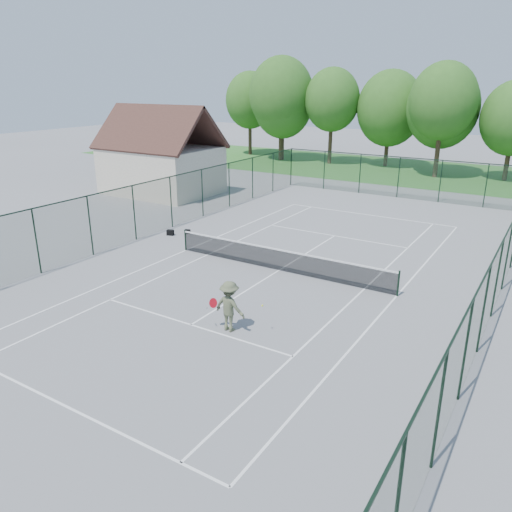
# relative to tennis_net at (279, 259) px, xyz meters

# --- Properties ---
(ground) EXTENTS (140.00, 140.00, 0.00)m
(ground) POSITION_rel_tennis_net_xyz_m (0.00, 0.00, -0.58)
(ground) COLOR gray
(ground) RESTS_ON ground
(grass_far) EXTENTS (80.00, 16.00, 0.01)m
(grass_far) POSITION_rel_tennis_net_xyz_m (0.00, 30.00, -0.57)
(grass_far) COLOR #38792D
(grass_far) RESTS_ON ground
(court_lines) EXTENTS (11.05, 23.85, 0.01)m
(court_lines) POSITION_rel_tennis_net_xyz_m (0.00, 0.00, -0.57)
(court_lines) COLOR white
(court_lines) RESTS_ON ground
(tennis_net) EXTENTS (11.08, 0.08, 1.10)m
(tennis_net) POSITION_rel_tennis_net_xyz_m (0.00, 0.00, 0.00)
(tennis_net) COLOR black
(tennis_net) RESTS_ON ground
(fence_enclosure) EXTENTS (18.05, 36.05, 3.02)m
(fence_enclosure) POSITION_rel_tennis_net_xyz_m (0.00, 0.00, 0.98)
(fence_enclosure) COLOR #1F3E29
(fence_enclosure) RESTS_ON ground
(utility_building) EXTENTS (8.60, 6.27, 6.63)m
(utility_building) POSITION_rel_tennis_net_xyz_m (-16.00, 10.00, 2.54)
(utility_building) COLOR beige
(utility_building) RESTS_ON ground
(tree_line_far) EXTENTS (39.40, 6.40, 9.70)m
(tree_line_far) POSITION_rel_tennis_net_xyz_m (0.00, 30.00, 5.42)
(tree_line_far) COLOR #493023
(tree_line_far) RESTS_ON ground
(sports_bag_a) EXTENTS (0.44, 0.34, 0.31)m
(sports_bag_a) POSITION_rel_tennis_net_xyz_m (-7.94, 1.61, -0.42)
(sports_bag_a) COLOR black
(sports_bag_a) RESTS_ON ground
(sports_bag_b) EXTENTS (0.35, 0.27, 0.24)m
(sports_bag_b) POSITION_rel_tennis_net_xyz_m (-7.33, 2.37, -0.46)
(sports_bag_b) COLOR black
(sports_bag_b) RESTS_ON ground
(tennis_player) EXTENTS (1.98, 0.93, 1.82)m
(tennis_player) POSITION_rel_tennis_net_xyz_m (1.40, -5.98, 0.34)
(tennis_player) COLOR #575E40
(tennis_player) RESTS_ON ground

